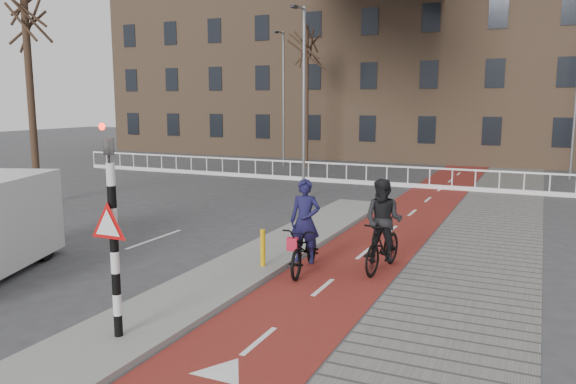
% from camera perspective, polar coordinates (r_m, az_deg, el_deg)
% --- Properties ---
extents(ground, '(120.00, 120.00, 0.00)m').
position_cam_1_polar(ground, '(11.20, -7.53, -11.61)').
color(ground, '#38383A').
rests_on(ground, ground).
extents(bike_lane, '(2.50, 60.00, 0.01)m').
position_cam_1_polar(bike_lane, '(19.70, 11.90, -2.60)').
color(bike_lane, maroon).
rests_on(bike_lane, ground).
extents(sidewalk, '(3.00, 60.00, 0.01)m').
position_cam_1_polar(sidewalk, '(19.31, 20.04, -3.20)').
color(sidewalk, slate).
rests_on(sidewalk, ground).
extents(curb_island, '(1.80, 16.00, 0.12)m').
position_cam_1_polar(curb_island, '(14.84, -1.65, -6.06)').
color(curb_island, gray).
rests_on(curb_island, ground).
extents(traffic_signal, '(0.80, 0.80, 3.68)m').
position_cam_1_polar(traffic_signal, '(9.44, -17.41, -3.31)').
color(traffic_signal, black).
rests_on(traffic_signal, curb_island).
extents(bollard, '(0.12, 0.12, 0.88)m').
position_cam_1_polar(bollard, '(13.27, -2.58, -5.68)').
color(bollard, '#EEB20D').
rests_on(bollard, curb_island).
extents(cyclist_near, '(1.04, 2.22, 2.19)m').
position_cam_1_polar(cyclist_near, '(13.12, 1.73, -5.01)').
color(cyclist_near, black).
rests_on(cyclist_near, bike_lane).
extents(cyclist_far, '(1.02, 2.11, 2.18)m').
position_cam_1_polar(cyclist_far, '(13.34, 9.63, -4.16)').
color(cyclist_far, black).
rests_on(cyclist_far, bike_lane).
extents(railing, '(28.00, 0.10, 0.99)m').
position_cam_1_polar(railing, '(28.18, 2.09, 1.73)').
color(railing, silver).
rests_on(railing, ground).
extents(townhouse_row, '(46.00, 10.00, 15.90)m').
position_cam_1_polar(townhouse_row, '(41.93, 12.86, 14.24)').
color(townhouse_row, '#7F6047').
rests_on(townhouse_row, ground).
extents(tree_left, '(0.27, 0.27, 8.55)m').
position_cam_1_polar(tree_left, '(23.63, -24.69, 9.13)').
color(tree_left, black).
rests_on(tree_left, ground).
extents(tree_mid, '(0.25, 0.25, 8.39)m').
position_cam_1_polar(tree_mid, '(34.36, 1.89, 9.58)').
color(tree_mid, black).
rests_on(tree_mid, ground).
extents(streetlight_near, '(0.12, 0.12, 7.61)m').
position_cam_1_polar(streetlight_near, '(22.72, 1.62, 8.80)').
color(streetlight_near, slate).
rests_on(streetlight_near, ground).
extents(streetlight_left, '(0.12, 0.12, 8.10)m').
position_cam_1_polar(streetlight_left, '(34.69, -0.47, 9.34)').
color(streetlight_left, slate).
rests_on(streetlight_left, ground).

